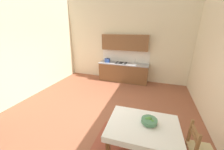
% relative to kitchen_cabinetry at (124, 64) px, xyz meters
% --- Properties ---
extents(ground_plane, '(6.45, 6.93, 0.10)m').
position_rel_kitchen_cabinetry_xyz_m(ground_plane, '(-0.05, -2.90, -0.91)').
color(ground_plane, '#99563D').
extents(wall_back, '(6.45, 0.12, 4.04)m').
position_rel_kitchen_cabinetry_xyz_m(wall_back, '(-0.05, 0.33, 1.16)').
color(wall_back, beige).
rests_on(wall_back, ground_plane).
extents(wall_left, '(0.12, 6.93, 4.04)m').
position_rel_kitchen_cabinetry_xyz_m(wall_left, '(-3.03, -2.90, 1.16)').
color(wall_left, beige).
rests_on(wall_left, ground_plane).
extents(kitchen_cabinetry, '(2.35, 0.63, 2.20)m').
position_rel_kitchen_cabinetry_xyz_m(kitchen_cabinetry, '(0.00, 0.00, 0.00)').
color(kitchen_cabinetry, brown).
rests_on(kitchen_cabinetry, ground_plane).
extents(dining_table, '(1.37, 1.03, 0.75)m').
position_rel_kitchen_cabinetry_xyz_m(dining_table, '(1.32, -3.81, -0.23)').
color(dining_table, brown).
rests_on(dining_table, ground_plane).
extents(dining_chair_window_side, '(0.45, 0.45, 0.93)m').
position_rel_kitchen_cabinetry_xyz_m(dining_chair_window_side, '(2.31, -3.77, -0.41)').
color(dining_chair_window_side, '#D1BC89').
rests_on(dining_chair_window_side, ground_plane).
extents(fruit_bowl, '(0.30, 0.30, 0.12)m').
position_rel_kitchen_cabinetry_xyz_m(fruit_bowl, '(1.42, -3.73, -0.04)').
color(fruit_bowl, '#4C7F5B').
rests_on(fruit_bowl, dining_table).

